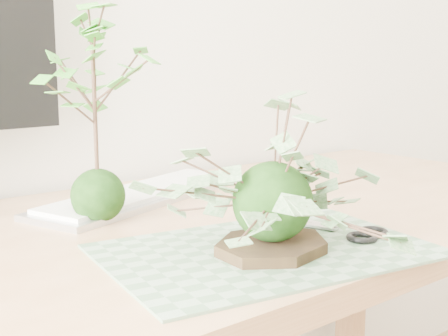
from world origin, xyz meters
The scene contains 7 objects.
desk centered at (0.04, 1.23, 0.65)m, with size 1.60×0.70×0.74m.
cutting_mat centered at (-0.01, 1.03, 0.74)m, with size 0.44×0.29×0.00m, color #496D4B.
stone_dish centered at (-0.01, 1.02, 0.75)m, with size 0.17×0.17×0.01m, color black.
ivy_kokedama centered at (-0.01, 1.02, 0.86)m, with size 0.31×0.31×0.22m.
maple_kokedama centered at (-0.12, 1.32, 1.00)m, with size 0.25×0.25×0.36m.
keyboard centered at (0.03, 1.41, 0.75)m, with size 0.50×0.29×0.02m.
scissors centered at (0.13, 1.00, 0.75)m, with size 0.09×0.19×0.01m.
Camera 1 is at (-0.57, 0.43, 1.00)m, focal length 50.00 mm.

